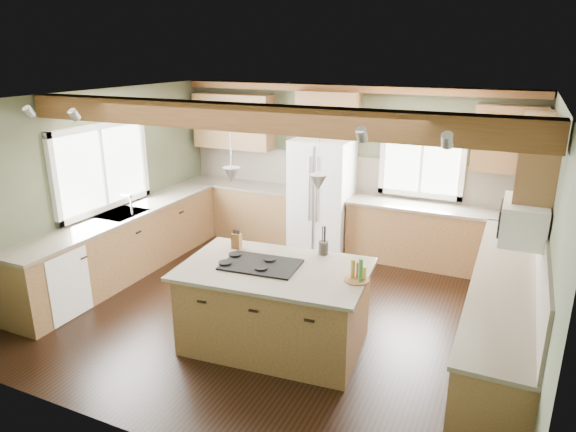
% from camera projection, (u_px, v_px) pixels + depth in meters
% --- Properties ---
extents(floor, '(5.60, 5.60, 0.00)m').
position_uv_depth(floor, '(282.00, 309.00, 6.43)').
color(floor, black).
rests_on(floor, ground).
extents(ceiling, '(5.60, 5.60, 0.00)m').
position_uv_depth(ceiling, '(281.00, 98.00, 5.63)').
color(ceiling, silver).
rests_on(ceiling, wall_back).
extents(wall_back, '(5.60, 0.00, 5.60)m').
position_uv_depth(wall_back, '(348.00, 168.00, 8.19)').
color(wall_back, '#3F4531').
rests_on(wall_back, ground).
extents(wall_left, '(0.00, 5.00, 5.00)m').
position_uv_depth(wall_left, '(100.00, 186.00, 7.13)').
color(wall_left, '#3F4531').
rests_on(wall_left, ground).
extents(wall_right, '(0.00, 5.00, 5.00)m').
position_uv_depth(wall_right, '(545.00, 247.00, 4.92)').
color(wall_right, '#3F4531').
rests_on(wall_right, ground).
extents(ceiling_beam, '(5.55, 0.26, 0.26)m').
position_uv_depth(ceiling_beam, '(249.00, 117.00, 5.02)').
color(ceiling_beam, brown).
rests_on(ceiling_beam, ceiling).
extents(soffit_trim, '(5.55, 0.20, 0.10)m').
position_uv_depth(soffit_trim, '(349.00, 89.00, 7.72)').
color(soffit_trim, brown).
rests_on(soffit_trim, ceiling).
extents(backsplash_back, '(5.58, 0.03, 0.58)m').
position_uv_depth(backsplash_back, '(348.00, 174.00, 8.21)').
color(backsplash_back, brown).
rests_on(backsplash_back, wall_back).
extents(backsplash_right, '(0.03, 3.70, 0.58)m').
position_uv_depth(backsplash_right, '(542.00, 254.00, 5.00)').
color(backsplash_right, brown).
rests_on(backsplash_right, wall_right).
extents(base_cab_back_left, '(2.02, 0.60, 0.88)m').
position_uv_depth(base_cab_back_left, '(243.00, 210.00, 8.91)').
color(base_cab_back_left, brown).
rests_on(base_cab_back_left, floor).
extents(counter_back_left, '(2.06, 0.64, 0.04)m').
position_uv_depth(counter_back_left, '(242.00, 185.00, 8.76)').
color(counter_back_left, '#494335').
rests_on(counter_back_left, base_cab_back_left).
extents(base_cab_back_right, '(2.62, 0.60, 0.88)m').
position_uv_depth(base_cab_back_right, '(436.00, 238.00, 7.61)').
color(base_cab_back_right, brown).
rests_on(base_cab_back_right, floor).
extents(counter_back_right, '(2.66, 0.64, 0.04)m').
position_uv_depth(counter_back_right, '(439.00, 208.00, 7.47)').
color(counter_back_right, '#494335').
rests_on(counter_back_right, base_cab_back_right).
extents(base_cab_left, '(0.60, 3.70, 0.88)m').
position_uv_depth(base_cab_left, '(125.00, 245.00, 7.33)').
color(base_cab_left, brown).
rests_on(base_cab_left, floor).
extents(counter_left, '(0.64, 3.74, 0.04)m').
position_uv_depth(counter_left, '(122.00, 215.00, 7.18)').
color(counter_left, '#494335').
rests_on(counter_left, base_cab_left).
extents(base_cab_right, '(0.60, 3.70, 0.88)m').
position_uv_depth(base_cab_right, '(501.00, 318.00, 5.35)').
color(base_cab_right, brown).
rests_on(base_cab_right, floor).
extents(counter_right, '(0.64, 3.74, 0.04)m').
position_uv_depth(counter_right, '(506.00, 277.00, 5.21)').
color(counter_right, '#494335').
rests_on(counter_right, base_cab_right).
extents(upper_cab_back_left, '(1.40, 0.35, 0.90)m').
position_uv_depth(upper_cab_back_left, '(234.00, 121.00, 8.62)').
color(upper_cab_back_left, brown).
rests_on(upper_cab_back_left, wall_back).
extents(upper_cab_over_fridge, '(0.96, 0.35, 0.70)m').
position_uv_depth(upper_cab_over_fridge, '(328.00, 114.00, 7.89)').
color(upper_cab_over_fridge, brown).
rests_on(upper_cab_over_fridge, wall_back).
extents(upper_cab_right, '(0.35, 2.20, 0.90)m').
position_uv_depth(upper_cab_right, '(535.00, 161.00, 5.57)').
color(upper_cab_right, brown).
rests_on(upper_cab_right, wall_right).
extents(upper_cab_back_corner, '(0.90, 0.35, 0.90)m').
position_uv_depth(upper_cab_back_corner, '(509.00, 139.00, 6.93)').
color(upper_cab_back_corner, brown).
rests_on(upper_cab_back_corner, wall_back).
extents(window_left, '(0.04, 1.60, 1.05)m').
position_uv_depth(window_left, '(102.00, 167.00, 7.09)').
color(window_left, white).
rests_on(window_left, wall_left).
extents(window_back, '(1.10, 0.04, 1.00)m').
position_uv_depth(window_back, '(422.00, 159.00, 7.64)').
color(window_back, white).
rests_on(window_back, wall_back).
extents(sink, '(0.50, 0.65, 0.03)m').
position_uv_depth(sink, '(122.00, 214.00, 7.18)').
color(sink, '#262628').
rests_on(sink, counter_left).
extents(faucet, '(0.02, 0.02, 0.28)m').
position_uv_depth(faucet, '(131.00, 206.00, 7.07)').
color(faucet, '#B2B2B7').
rests_on(faucet, sink).
extents(dishwasher, '(0.60, 0.60, 0.84)m').
position_uv_depth(dishwasher, '(52.00, 282.00, 6.20)').
color(dishwasher, white).
rests_on(dishwasher, floor).
extents(oven, '(0.60, 0.72, 0.84)m').
position_uv_depth(oven, '(490.00, 390.00, 4.23)').
color(oven, white).
rests_on(oven, floor).
extents(microwave, '(0.40, 0.70, 0.38)m').
position_uv_depth(microwave, '(524.00, 221.00, 4.89)').
color(microwave, white).
rests_on(microwave, wall_right).
extents(pendant_left, '(0.18, 0.18, 0.16)m').
position_uv_depth(pendant_left, '(232.00, 175.00, 5.25)').
color(pendant_left, '#B2B2B7').
rests_on(pendant_left, ceiling).
extents(pendant_right, '(0.18, 0.18, 0.16)m').
position_uv_depth(pendant_right, '(318.00, 183.00, 4.95)').
color(pendant_right, '#B2B2B7').
rests_on(pendant_right, ceiling).
extents(refrigerator, '(0.90, 0.74, 1.80)m').
position_uv_depth(refrigerator, '(322.00, 196.00, 8.10)').
color(refrigerator, silver).
rests_on(refrigerator, floor).
extents(island, '(1.94, 1.29, 0.88)m').
position_uv_depth(island, '(275.00, 308.00, 5.55)').
color(island, olive).
rests_on(island, floor).
extents(island_top, '(2.07, 1.42, 0.04)m').
position_uv_depth(island_top, '(274.00, 269.00, 5.40)').
color(island_top, '#494335').
rests_on(island_top, island).
extents(cooktop, '(0.84, 0.60, 0.02)m').
position_uv_depth(cooktop, '(261.00, 265.00, 5.44)').
color(cooktop, black).
rests_on(cooktop, island_top).
extents(knife_block, '(0.11, 0.08, 0.18)m').
position_uv_depth(knife_block, '(237.00, 241.00, 5.90)').
color(knife_block, brown).
rests_on(knife_block, island_top).
extents(utensil_crock, '(0.14, 0.14, 0.15)m').
position_uv_depth(utensil_crock, '(323.00, 248.00, 5.72)').
color(utensil_crock, '#3D3631').
rests_on(utensil_crock, island_top).
extents(bottle_tray, '(0.29, 0.29, 0.23)m').
position_uv_depth(bottle_tray, '(357.00, 270.00, 5.05)').
color(bottle_tray, brown).
rests_on(bottle_tray, island_top).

